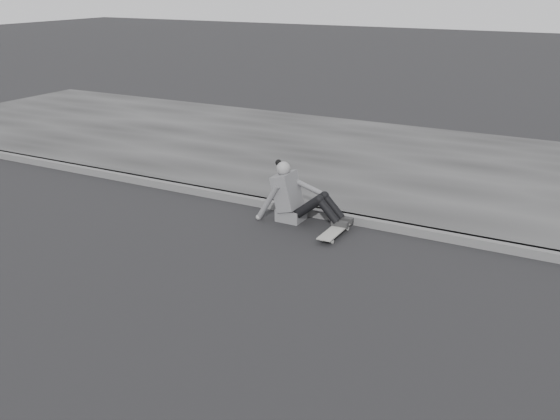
{
  "coord_description": "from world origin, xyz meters",
  "views": [
    {
      "loc": [
        2.74,
        -5.23,
        3.28
      ],
      "look_at": [
        -0.81,
        1.37,
        0.5
      ],
      "focal_mm": 40.0,
      "sensor_mm": 36.0,
      "label": 1
    }
  ],
  "objects": [
    {
      "name": "ground",
      "position": [
        0.0,
        0.0,
        0.0
      ],
      "size": [
        80.0,
        80.0,
        0.0
      ],
      "primitive_type": "plane",
      "color": "black",
      "rests_on": "ground"
    },
    {
      "name": "curb",
      "position": [
        0.0,
        2.58,
        0.06
      ],
      "size": [
        24.0,
        0.16,
        0.12
      ],
      "primitive_type": "cube",
      "color": "#525252",
      "rests_on": "ground"
    },
    {
      "name": "sidewalk",
      "position": [
        0.0,
        5.6,
        0.06
      ],
      "size": [
        24.0,
        6.0,
        0.12
      ],
      "primitive_type": "cube",
      "color": "#323232",
      "rests_on": "ground"
    },
    {
      "name": "skateboard",
      "position": [
        -0.31,
        2.02,
        0.07
      ],
      "size": [
        0.2,
        0.78,
        0.09
      ],
      "color": "#979792",
      "rests_on": "ground"
    },
    {
      "name": "seated_woman",
      "position": [
        -1.04,
        2.27,
        0.36
      ],
      "size": [
        1.38,
        0.46,
        0.88
      ],
      "color": "#575759",
      "rests_on": "ground"
    }
  ]
}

